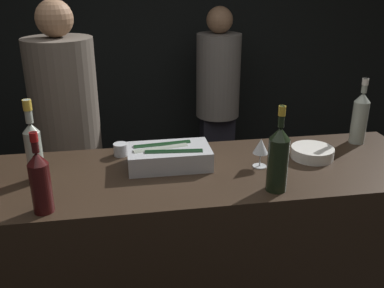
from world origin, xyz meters
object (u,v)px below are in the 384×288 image
(wine_glass, at_px, (261,147))
(person_in_hoodie, at_px, (218,96))
(white_wine_bottle, at_px, (360,116))
(person_blond_tee, at_px, (67,132))
(ice_bin_with_bottles, at_px, (168,156))
(red_wine_bottle_tall, at_px, (40,180))
(champagne_bottle, at_px, (278,158))
(rose_wine_bottle, at_px, (34,148))
(bowl_white, at_px, (312,152))
(candle_votive, at_px, (121,149))

(wine_glass, bearing_deg, person_in_hoodie, 84.12)
(white_wine_bottle, height_order, person_blond_tee, person_blond_tee)
(ice_bin_with_bottles, distance_m, person_in_hoodie, 1.67)
(ice_bin_with_bottles, height_order, red_wine_bottle_tall, red_wine_bottle_tall)
(wine_glass, relative_size, champagne_bottle, 0.38)
(wine_glass, distance_m, rose_wine_bottle, 1.02)
(white_wine_bottle, relative_size, person_blond_tee, 0.20)
(champagne_bottle, height_order, rose_wine_bottle, champagne_bottle)
(person_in_hoodie, bearing_deg, wine_glass, -24.08)
(wine_glass, distance_m, person_blond_tee, 1.26)
(wine_glass, relative_size, white_wine_bottle, 0.40)
(champagne_bottle, height_order, white_wine_bottle, champagne_bottle)
(bowl_white, bearing_deg, rose_wine_bottle, -178.84)
(bowl_white, xyz_separation_m, person_blond_tee, (-1.26, 0.73, -0.08))
(champagne_bottle, bearing_deg, person_in_hoodie, 84.71)
(candle_votive, distance_m, red_wine_bottle_tall, 0.59)
(bowl_white, relative_size, wine_glass, 1.48)
(champagne_bottle, relative_size, person_in_hoodie, 0.23)
(ice_bin_with_bottles, distance_m, white_wine_bottle, 1.05)
(person_in_hoodie, bearing_deg, candle_votive, -48.67)
(rose_wine_bottle, bearing_deg, candle_votive, 30.39)
(person_in_hoodie, bearing_deg, bowl_white, -13.83)
(white_wine_bottle, bearing_deg, bowl_white, -154.28)
(red_wine_bottle_tall, relative_size, rose_wine_bottle, 0.88)
(bowl_white, distance_m, rose_wine_bottle, 1.31)
(bowl_white, height_order, wine_glass, wine_glass)
(wine_glass, xyz_separation_m, candle_votive, (-0.65, 0.25, -0.07))
(wine_glass, bearing_deg, champagne_bottle, -91.11)
(person_blond_tee, bearing_deg, ice_bin_with_bottles, 15.99)
(candle_votive, distance_m, white_wine_bottle, 1.27)
(ice_bin_with_bottles, bearing_deg, rose_wine_bottle, -175.23)
(ice_bin_with_bottles, distance_m, bowl_white, 0.72)
(rose_wine_bottle, bearing_deg, red_wine_bottle_tall, -76.48)
(ice_bin_with_bottles, xyz_separation_m, champagne_bottle, (0.42, -0.31, 0.10))
(champagne_bottle, height_order, person_blond_tee, person_blond_tee)
(rose_wine_bottle, bearing_deg, wine_glass, -1.70)
(ice_bin_with_bottles, xyz_separation_m, person_in_hoodie, (0.59, 1.55, -0.16))
(person_blond_tee, bearing_deg, red_wine_bottle_tall, -20.24)
(candle_votive, distance_m, champagne_bottle, 0.81)
(champagne_bottle, distance_m, person_in_hoodie, 1.89)
(candle_votive, height_order, person_blond_tee, person_blond_tee)
(bowl_white, distance_m, champagne_bottle, 0.43)
(champagne_bottle, height_order, person_in_hoodie, person_in_hoodie)
(wine_glass, distance_m, person_in_hoodie, 1.65)
(white_wine_bottle, bearing_deg, person_in_hoodie, 107.45)
(bowl_white, bearing_deg, champagne_bottle, -135.21)
(bowl_white, height_order, rose_wine_bottle, rose_wine_bottle)
(candle_votive, xyz_separation_m, rose_wine_bottle, (-0.37, -0.22, 0.12))
(champagne_bottle, relative_size, rose_wine_bottle, 1.00)
(person_in_hoodie, bearing_deg, white_wine_bottle, -0.75)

